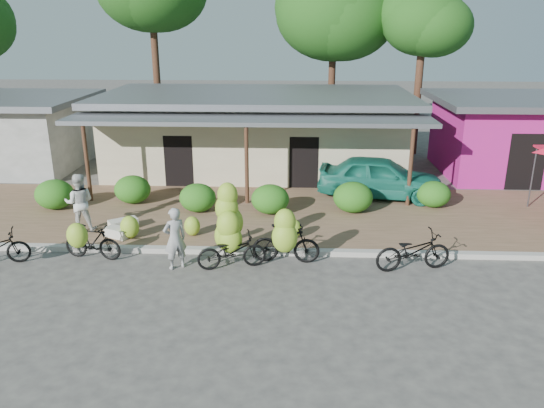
{
  "coord_description": "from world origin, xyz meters",
  "views": [
    {
      "loc": [
        1.66,
        -11.56,
        6.1
      ],
      "look_at": [
        1.02,
        2.82,
        1.2
      ],
      "focal_mm": 35.0,
      "sensor_mm": 36.0,
      "label": 1
    }
  ],
  "objects": [
    {
      "name": "loose_banana_a",
      "position": [
        -3.15,
        2.71,
        0.46
      ],
      "size": [
        0.55,
        0.47,
        0.69
      ],
      "primitive_type": "ellipsoid",
      "color": "#A5BE2F",
      "rests_on": "sidewalk"
    },
    {
      "name": "hedge_4",
      "position": [
        3.61,
        5.31,
        0.63
      ],
      "size": [
        1.32,
        1.18,
        1.03
      ],
      "primitive_type": "ellipsoid",
      "color": "#145714",
      "rests_on": "sidewalk"
    },
    {
      "name": "shop_pink",
      "position": [
        10.5,
        10.99,
        1.67
      ],
      "size": [
        6.0,
        6.0,
        3.25
      ],
      "color": "#B51B78",
      "rests_on": "ground"
    },
    {
      "name": "bike_right",
      "position": [
        1.45,
        1.28,
        0.74
      ],
      "size": [
        1.83,
        1.21,
        1.74
      ],
      "rotation": [
        0.0,
        0.0,
        1.54
      ],
      "color": "black",
      "rests_on": "ground"
    },
    {
      "name": "sidewalk",
      "position": [
        0.0,
        5.0,
        0.06
      ],
      "size": [
        60.0,
        6.0,
        0.12
      ],
      "primitive_type": "cube",
      "color": "#8A654A",
      "rests_on": "ground"
    },
    {
      "name": "shop_main",
      "position": [
        0.0,
        10.93,
        1.72
      ],
      "size": [
        13.0,
        8.5,
        3.35
      ],
      "color": "beige",
      "rests_on": "ground"
    },
    {
      "name": "tree_center_right",
      "position": [
        3.31,
        16.61,
        6.71
      ],
      "size": [
        5.89,
        5.82,
        8.93
      ],
      "color": "#513320",
      "rests_on": "ground"
    },
    {
      "name": "shop_grey",
      "position": [
        -11.0,
        10.99,
        1.62
      ],
      "size": [
        7.0,
        6.0,
        3.15
      ],
      "color": "#ADAEA8",
      "rests_on": "ground"
    },
    {
      "name": "sack_near",
      "position": [
        -3.59,
        3.44,
        0.27
      ],
      "size": [
        0.93,
        0.82,
        0.3
      ],
      "primitive_type": "cube",
      "rotation": [
        0.0,
        0.0,
        0.61
      ],
      "color": "beige",
      "rests_on": "sidewalk"
    },
    {
      "name": "loose_banana_b",
      "position": [
        -1.36,
        2.99,
        0.42
      ],
      "size": [
        0.48,
        0.4,
        0.6
      ],
      "primitive_type": "ellipsoid",
      "color": "#A5BE2F",
      "rests_on": "sidewalk"
    },
    {
      "name": "loose_banana_c",
      "position": [
        1.65,
        2.92,
        0.41
      ],
      "size": [
        0.46,
        0.39,
        0.58
      ],
      "primitive_type": "ellipsoid",
      "color": "#A5BE2F",
      "rests_on": "sidewalk"
    },
    {
      "name": "hedge_0",
      "position": [
        -6.48,
        5.19,
        0.63
      ],
      "size": [
        1.3,
        1.17,
        1.01
      ],
      "primitive_type": "ellipsoid",
      "color": "#145714",
      "rests_on": "sidewalk"
    },
    {
      "name": "tree_near_right",
      "position": [
        7.31,
        14.61,
        6.29
      ],
      "size": [
        4.09,
        3.89,
        7.83
      ],
      "color": "#513320",
      "rests_on": "ground"
    },
    {
      "name": "hedge_3",
      "position": [
        0.86,
        5.05,
        0.61
      ],
      "size": [
        1.26,
        1.13,
        0.98
      ],
      "primitive_type": "ellipsoid",
      "color": "#145714",
      "rests_on": "sidewalk"
    },
    {
      "name": "bike_center",
      "position": [
        -0.03,
        1.33,
        0.85
      ],
      "size": [
        1.91,
        1.38,
        2.19
      ],
      "rotation": [
        0.0,
        0.0,
        1.82
      ],
      "color": "black",
      "rests_on": "ground"
    },
    {
      "name": "hedge_2",
      "position": [
        -1.57,
        5.13,
        0.6
      ],
      "size": [
        1.22,
        1.1,
        0.96
      ],
      "primitive_type": "ellipsoid",
      "color": "#145714",
      "rests_on": "sidewalk"
    },
    {
      "name": "ground",
      "position": [
        0.0,
        0.0,
        0.0
      ],
      "size": [
        100.0,
        100.0,
        0.0
      ],
      "primitive_type": "plane",
      "color": "#42403D",
      "rests_on": "ground"
    },
    {
      "name": "teal_van",
      "position": [
        4.73,
        7.0,
        0.87
      ],
      "size": [
        4.62,
        2.44,
        1.5
      ],
      "primitive_type": "imported",
      "rotation": [
        0.0,
        0.0,
        1.41
      ],
      "color": "#186F5B",
      "rests_on": "sidewalk"
    },
    {
      "name": "vendor",
      "position": [
        -1.42,
        1.0,
        0.84
      ],
      "size": [
        0.73,
        0.67,
        1.68
      ],
      "primitive_type": "imported",
      "rotation": [
        0.0,
        0.0,
        3.71
      ],
      "color": "gray",
      "rests_on": "ground"
    },
    {
      "name": "hedge_1",
      "position": [
        -4.01,
        5.92,
        0.61
      ],
      "size": [
        1.26,
        1.14,
        0.98
      ],
      "primitive_type": "ellipsoid",
      "color": "#145714",
      "rests_on": "sidewalk"
    },
    {
      "name": "sack_far",
      "position": [
        -3.54,
        2.77,
        0.26
      ],
      "size": [
        0.84,
        0.67,
        0.28
      ],
      "primitive_type": "cube",
      "rotation": [
        0.0,
        0.0,
        -0.45
      ],
      "color": "beige",
      "rests_on": "sidewalk"
    },
    {
      "name": "bystander",
      "position": [
        -4.8,
        3.26,
        1.01
      ],
      "size": [
        0.99,
        0.85,
        1.78
      ],
      "primitive_type": "imported",
      "rotation": [
        0.0,
        0.0,
        3.36
      ],
      "color": "silver",
      "rests_on": "sidewalk"
    },
    {
      "name": "hedge_5",
      "position": [
        6.43,
        5.97,
        0.57
      ],
      "size": [
        1.15,
        1.04,
        0.9
      ],
      "primitive_type": "ellipsoid",
      "color": "#145714",
      "rests_on": "sidewalk"
    },
    {
      "name": "bike_far_right",
      "position": [
        4.76,
        1.17,
        0.53
      ],
      "size": [
        2.11,
        1.11,
        1.06
      ],
      "rotation": [
        0.0,
        0.0,
        1.78
      ],
      "color": "black",
      "rests_on": "ground"
    },
    {
      "name": "curb",
      "position": [
        0.0,
        2.0,
        0.07
      ],
      "size": [
        60.0,
        0.25,
        0.15
      ],
      "primitive_type": "cube",
      "color": "#A8A399",
      "rests_on": "ground"
    },
    {
      "name": "bike_left",
      "position": [
        -3.83,
        1.37,
        0.58
      ],
      "size": [
        1.7,
        1.24,
        1.28
      ],
      "rotation": [
        0.0,
        0.0,
        1.4
      ],
      "color": "black",
      "rests_on": "ground"
    }
  ]
}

